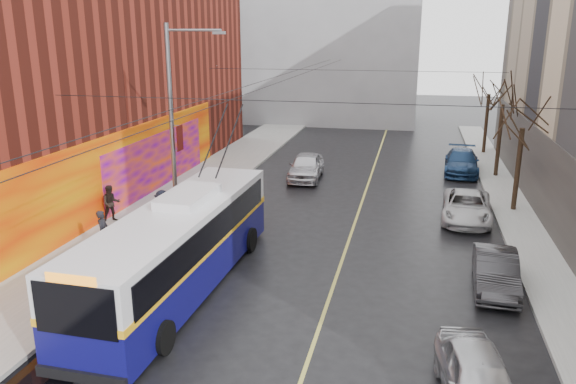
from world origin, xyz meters
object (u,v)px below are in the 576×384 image
at_px(tree_far, 490,83).
at_px(following_car, 306,166).
at_px(pedestrian_a, 103,232).
at_px(pedestrian_c, 163,210).
at_px(parked_car_b, 496,271).
at_px(parked_car_d, 462,162).
at_px(trolleybus, 179,246).
at_px(tree_mid, 504,91).
at_px(pedestrian_b, 111,203).
at_px(parked_car_a, 478,380).
at_px(parked_car_c, 467,207).
at_px(streetlight_pole, 175,123).
at_px(tree_near, 524,112).

bearing_deg(tree_far, following_car, -138.74).
relative_size(pedestrian_a, pedestrian_c, 0.97).
bearing_deg(parked_car_b, following_car, 127.53).
relative_size(parked_car_b, parked_car_d, 0.80).
xyz_separation_m(trolleybus, parked_car_d, (10.66, 19.43, -0.86)).
bearing_deg(pedestrian_a, tree_far, -45.04).
xyz_separation_m(tree_mid, pedestrian_c, (-15.70, -13.58, -4.20)).
relative_size(tree_mid, pedestrian_b, 3.88).
height_order(parked_car_a, parked_car_d, parked_car_d).
distance_m(tree_far, parked_car_b, 23.87).
relative_size(trolleybus, pedestrian_c, 6.73).
bearing_deg(parked_car_c, tree_far, 84.98).
bearing_deg(following_car, tree_mid, 11.94).
xyz_separation_m(parked_car_d, pedestrian_a, (-14.80, -17.36, 0.30)).
bearing_deg(parked_car_c, parked_car_d, 91.20).
xyz_separation_m(parked_car_a, pedestrian_a, (-13.60, 6.44, 0.34)).
bearing_deg(streetlight_pole, pedestrian_c, -134.03).
relative_size(pedestrian_a, pedestrian_b, 1.02).
relative_size(parked_car_d, pedestrian_a, 2.87).
relative_size(streetlight_pole, following_car, 1.95).
distance_m(parked_car_a, parked_car_b, 6.84).
height_order(parked_car_d, pedestrian_b, pedestrian_b).
relative_size(streetlight_pole, parked_car_c, 1.88).
bearing_deg(parked_car_a, parked_car_d, 78.76).
height_order(following_car, pedestrian_b, pedestrian_b).
relative_size(parked_car_c, parked_car_d, 0.95).
height_order(tree_near, parked_car_c, tree_near).
bearing_deg(trolleybus, following_car, 86.44).
bearing_deg(tree_far, parked_car_a, -96.07).
height_order(parked_car_d, following_car, following_car).
xyz_separation_m(trolleybus, pedestrian_b, (-5.84, 5.65, -0.58)).
bearing_deg(following_car, parked_car_b, -57.87).
xyz_separation_m(parked_car_b, parked_car_c, (-0.40, 7.54, 0.00)).
relative_size(tree_near, following_car, 1.39).
xyz_separation_m(tree_far, parked_car_d, (-2.00, -6.30, -4.41)).
bearing_deg(tree_near, parked_car_d, 104.56).
bearing_deg(pedestrian_b, following_car, 16.00).
xyz_separation_m(parked_car_b, pedestrian_c, (-13.70, 2.78, 0.39)).
height_order(trolleybus, pedestrian_b, trolleybus).
xyz_separation_m(following_car, pedestrian_c, (-4.40, -10.67, 0.27)).
relative_size(parked_car_a, following_car, 0.88).
relative_size(parked_car_a, pedestrian_b, 2.35).
xyz_separation_m(tree_far, pedestrian_b, (-18.50, -20.08, -4.13)).
bearing_deg(pedestrian_c, tree_near, -85.68).
distance_m(tree_near, tree_far, 14.00).
height_order(tree_near, parked_car_a, tree_near).
relative_size(tree_near, tree_far, 0.97).
xyz_separation_m(streetlight_pole, parked_car_b, (13.14, -3.36, -4.18)).
height_order(parked_car_c, following_car, following_car).
xyz_separation_m(pedestrian_b, pedestrian_c, (2.80, -0.51, 0.04)).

